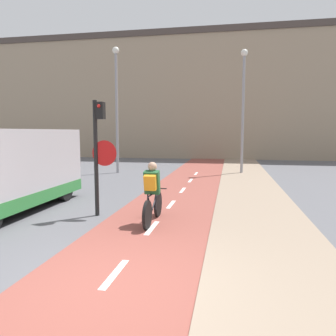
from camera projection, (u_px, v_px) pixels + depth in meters
ground_plane at (103, 290)px, 4.65m from camera, size 120.00×120.00×0.00m
bike_lane at (103, 289)px, 4.66m from camera, size 2.68×60.00×0.02m
sidewalk_strip at (290, 306)px, 4.18m from camera, size 2.40×60.00×0.05m
building_row_background at (211, 97)px, 28.54m from camera, size 60.00×5.20×10.46m
traffic_light_pole at (99, 145)px, 8.57m from camera, size 0.67×0.25×3.05m
street_lamp_far at (117, 97)px, 17.43m from camera, size 0.36×0.36×6.66m
street_lamp_sidewalk at (243, 98)px, 17.10m from camera, size 0.36×0.36×6.46m
cyclist_near at (152, 195)px, 7.94m from camera, size 0.46×1.83×1.52m
van at (2, 172)px, 9.03m from camera, size 2.14×5.29×2.31m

